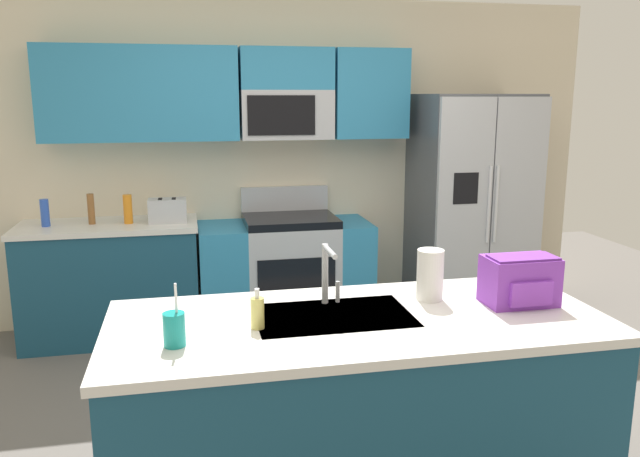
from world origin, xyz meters
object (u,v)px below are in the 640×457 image
at_px(drink_cup_teal, 174,329).
at_px(backpack, 520,279).
at_px(refrigerator, 471,208).
at_px(bottle_orange, 128,209).
at_px(paper_towel_roll, 430,275).
at_px(range_oven, 286,272).
at_px(sink_faucet, 328,269).
at_px(bottle_blue, 45,213).
at_px(pepper_mill, 91,209).
at_px(soap_dispenser, 257,312).
at_px(toaster, 168,211).

bearing_deg(drink_cup_teal, backpack, 6.68).
xyz_separation_m(refrigerator, bottle_orange, (-2.74, 0.04, 0.08)).
xyz_separation_m(refrigerator, paper_towel_roll, (-1.20, -2.12, 0.09)).
bearing_deg(refrigerator, paper_towel_roll, -119.59).
relative_size(range_oven, sink_faucet, 4.82).
relative_size(refrigerator, bottle_blue, 9.20).
distance_m(refrigerator, paper_towel_roll, 2.44).
bearing_deg(bottle_blue, backpack, -42.86).
distance_m(refrigerator, backpack, 2.41).
distance_m(range_oven, backpack, 2.51).
bearing_deg(bottle_orange, pepper_mill, 173.77).
relative_size(range_oven, bottle_orange, 6.27).
relative_size(bottle_blue, backpack, 0.63).
height_order(refrigerator, soap_dispenser, refrigerator).
bearing_deg(pepper_mill, range_oven, 0.10).
bearing_deg(refrigerator, sink_faucet, -128.86).
xyz_separation_m(bottle_blue, backpack, (2.50, -2.32, 0.02)).
xyz_separation_m(pepper_mill, drink_cup_teal, (0.64, -2.52, -0.05)).
bearing_deg(toaster, bottle_blue, 177.97).
height_order(bottle_orange, sink_faucet, sink_faucet).
bearing_deg(toaster, backpack, -54.59).
bearing_deg(sink_faucet, range_oven, 86.28).
distance_m(toaster, drink_cup_teal, 2.47).
relative_size(bottle_orange, sink_faucet, 0.77).
bearing_deg(toaster, sink_faucet, -70.20).
bearing_deg(drink_cup_teal, pepper_mill, 104.18).
distance_m(toaster, paper_towel_roll, 2.47).
xyz_separation_m(drink_cup_teal, backpack, (1.54, 0.18, 0.05)).
distance_m(bottle_blue, drink_cup_teal, 2.67).
distance_m(bottle_blue, bottle_orange, 0.58).
distance_m(pepper_mill, paper_towel_roll, 2.83).
relative_size(sink_faucet, drink_cup_teal, 1.12).
height_order(pepper_mill, bottle_orange, pepper_mill).
xyz_separation_m(toaster, backpack, (1.62, -2.28, 0.03)).
bearing_deg(backpack, soap_dispenser, -177.24).
bearing_deg(bottle_orange, toaster, -4.19).
bearing_deg(pepper_mill, sink_faucet, -58.74).
relative_size(bottle_blue, bottle_orange, 0.93).
height_order(refrigerator, drink_cup_teal, refrigerator).
bearing_deg(drink_cup_teal, sink_faucet, 27.37).
height_order(range_oven, bottle_orange, bottle_orange).
bearing_deg(toaster, soap_dispenser, -79.97).
distance_m(soap_dispenser, backpack, 1.21).
distance_m(bottle_orange, backpack, 3.00).
relative_size(range_oven, pepper_mill, 5.98).
xyz_separation_m(bottle_orange, soap_dispenser, (0.70, -2.36, -0.04)).
distance_m(refrigerator, sink_faucet, 2.69).
bearing_deg(range_oven, bottle_orange, -178.49).
xyz_separation_m(range_oven, toaster, (-0.90, -0.05, 0.55)).
distance_m(refrigerator, bottle_orange, 2.74).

